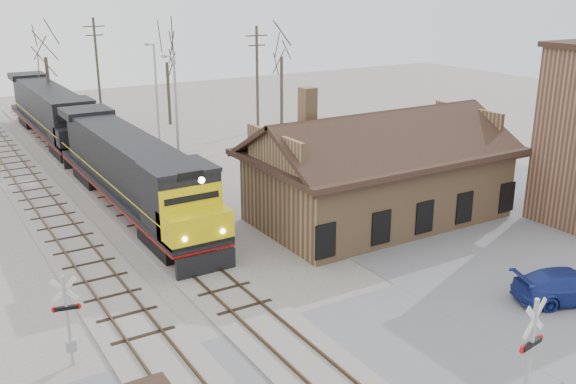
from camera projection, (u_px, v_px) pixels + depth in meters
name	position (u px, v px, depth m)	size (l,w,h in m)	color
ground	(324.00, 380.00, 22.59)	(140.00, 140.00, 0.00)	#9C978D
road	(324.00, 379.00, 22.59)	(60.00, 9.00, 0.03)	slate
parking_lot	(556.00, 241.00, 34.74)	(22.00, 26.00, 0.03)	slate
track_main	(168.00, 240.00, 34.75)	(3.40, 90.00, 0.24)	#9C978D
track_siding	(84.00, 258.00, 32.52)	(3.40, 90.00, 0.24)	#9C978D
depot	(378.00, 179.00, 37.53)	(15.20, 9.31, 7.90)	#99744F
locomotive_lead	(133.00, 173.00, 38.19)	(3.26, 21.83, 4.85)	black
locomotive_trailing	(52.00, 113.00, 56.15)	(3.26, 21.83, 4.59)	black
crossbuck_near	(528.00, 367.00, 19.79)	(1.24, 0.33, 4.37)	#A5A8AD
crossbuck_far	(68.00, 323.00, 22.97)	(1.01, 0.32, 3.58)	#A5A8AD
parked_car	(570.00, 286.00, 28.02)	(2.03, 4.99, 1.45)	navy
streetlight_b	(176.00, 119.00, 41.02)	(0.25, 2.04, 9.05)	#A5A8AD
streetlight_c	(156.00, 92.00, 52.16)	(0.25, 2.04, 8.77)	#A5A8AD
utility_pole_b	(98.00, 72.00, 60.43)	(2.00, 0.24, 10.37)	#382D23
utility_pole_c	(257.00, 83.00, 54.75)	(2.00, 0.24, 9.99)	#382D23
tree_c	(44.00, 45.00, 58.99)	(4.56, 4.56, 11.18)	#382D23
tree_d	(166.00, 52.00, 61.58)	(4.06, 4.06, 9.95)	#382D23
tree_e	(281.00, 45.00, 61.44)	(4.43, 4.43, 10.85)	#382D23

